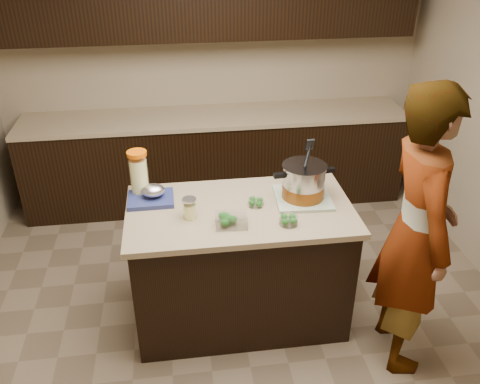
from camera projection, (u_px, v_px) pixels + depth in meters
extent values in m
plane|color=brown|center=(240.00, 313.00, 3.71)|extent=(4.00, 4.00, 0.00)
cube|color=tan|center=(211.00, 58.00, 4.77)|extent=(4.00, 0.04, 2.70)
cube|color=black|center=(216.00, 160.00, 4.96)|extent=(3.60, 0.60, 0.86)
cube|color=tan|center=(215.00, 117.00, 4.74)|extent=(3.60, 0.63, 0.04)
cube|color=black|center=(240.00, 266.00, 3.50)|extent=(1.40, 0.75, 0.86)
cube|color=tan|center=(240.00, 211.00, 3.28)|extent=(1.46, 0.81, 0.04)
cube|color=#5B7951|center=(302.00, 198.00, 3.37)|extent=(0.38, 0.38, 0.02)
cylinder|color=#B7B7BC|center=(304.00, 182.00, 3.31)|extent=(0.30, 0.30, 0.21)
cylinder|color=brown|center=(303.00, 190.00, 3.34)|extent=(0.30, 0.30, 0.09)
cylinder|color=#B7B7BC|center=(305.00, 166.00, 3.25)|extent=(0.32, 0.32, 0.01)
cube|color=black|center=(279.00, 175.00, 3.24)|extent=(0.07, 0.04, 0.03)
cube|color=black|center=(329.00, 170.00, 3.31)|extent=(0.07, 0.04, 0.03)
cylinder|color=black|center=(306.00, 160.00, 3.20)|extent=(0.03, 0.12, 0.26)
cylinder|color=#F9F398|center=(139.00, 178.00, 3.36)|extent=(0.14, 0.14, 0.26)
cylinder|color=white|center=(139.00, 175.00, 3.35)|extent=(0.16, 0.16, 0.29)
cylinder|color=#E35B04|center=(137.00, 154.00, 3.27)|extent=(0.16, 0.16, 0.02)
cylinder|color=#F9F398|center=(190.00, 211.00, 3.15)|extent=(0.10, 0.10, 0.09)
cylinder|color=white|center=(190.00, 209.00, 3.14)|extent=(0.11, 0.11, 0.12)
cylinder|color=silver|center=(189.00, 199.00, 3.10)|extent=(0.11, 0.11, 0.02)
cylinder|color=silver|center=(256.00, 202.00, 3.28)|extent=(0.12, 0.12, 0.05)
cylinder|color=silver|center=(289.00, 220.00, 3.09)|extent=(0.15, 0.15, 0.05)
cube|color=silver|center=(231.00, 220.00, 3.08)|extent=(0.20, 0.15, 0.07)
cube|color=navy|center=(151.00, 199.00, 3.34)|extent=(0.30, 0.24, 0.03)
ellipsoid|color=silver|center=(153.00, 191.00, 3.31)|extent=(0.15, 0.13, 0.08)
imported|color=gray|center=(416.00, 233.00, 2.98)|extent=(0.50, 0.71, 1.85)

